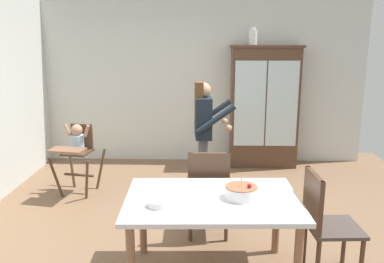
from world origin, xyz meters
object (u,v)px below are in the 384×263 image
object	(u,v)px
high_chair_with_toddler	(77,146)
china_cabinet	(264,106)
dining_chair_right_end	(323,218)
birthday_cake	(241,192)
adult_person	(204,126)
dining_chair_far_side	(208,188)
serving_bowl	(159,203)
ceramic_vase	(253,37)
dining_table	(212,208)

from	to	relation	value
high_chair_with_toddler	china_cabinet	bearing A→B (deg)	35.97
china_cabinet	dining_chair_right_end	world-z (taller)	china_cabinet
high_chair_with_toddler	birthday_cake	size ratio (longest dim) A/B	3.39
adult_person	dining_chair_far_side	distance (m)	1.15
birthday_cake	serving_bowl	xyz separation A→B (m)	(-0.68, -0.19, -0.03)
high_chair_with_toddler	dining_chair_right_end	xyz separation A→B (m)	(2.72, -1.89, -0.10)
china_cabinet	adult_person	size ratio (longest dim) A/B	1.27
dining_chair_far_side	high_chair_with_toddler	bearing A→B (deg)	-36.27
birthday_cake	high_chair_with_toddler	bearing A→B (deg)	136.38
ceramic_vase	adult_person	bearing A→B (deg)	-117.32
adult_person	dining_table	bearing A→B (deg)	178.04
dining_chair_far_side	dining_chair_right_end	size ratio (longest dim) A/B	1.00
serving_bowl	high_chair_with_toddler	bearing A→B (deg)	122.23
high_chair_with_toddler	adult_person	distance (m)	1.72
high_chair_with_toddler	adult_person	bearing A→B (deg)	4.89
high_chair_with_toddler	dining_table	distance (m)	2.60
adult_person	serving_bowl	size ratio (longest dim) A/B	8.50
high_chair_with_toddler	dining_chair_far_side	distance (m)	2.12
china_cabinet	birthday_cake	xyz separation A→B (m)	(-0.64, -3.22, -0.19)
dining_table	birthday_cake	xyz separation A→B (m)	(0.25, 0.01, 0.14)
china_cabinet	dining_chair_right_end	xyz separation A→B (m)	(0.07, -3.20, -0.42)
china_cabinet	dining_table	xyz separation A→B (m)	(-0.88, -3.23, -0.33)
dining_table	china_cabinet	bearing A→B (deg)	74.72
high_chair_with_toddler	birthday_cake	distance (m)	2.78
china_cabinet	birthday_cake	world-z (taller)	china_cabinet
high_chair_with_toddler	birthday_cake	bearing A→B (deg)	-34.04
china_cabinet	high_chair_with_toddler	distance (m)	2.97
ceramic_vase	birthday_cake	size ratio (longest dim) A/B	0.96
serving_bowl	dining_chair_far_side	distance (m)	1.01
dining_table	dining_chair_right_end	distance (m)	0.96
high_chair_with_toddler	adult_person	size ratio (longest dim) A/B	0.62
birthday_cake	serving_bowl	world-z (taller)	birthday_cake
serving_bowl	dining_chair_far_side	world-z (taller)	dining_chair_far_side
high_chair_with_toddler	dining_chair_far_side	xyz separation A→B (m)	(1.73, -1.21, -0.10)
dining_chair_right_end	ceramic_vase	bearing A→B (deg)	1.81
dining_table	dining_chair_right_end	size ratio (longest dim) A/B	1.58
dining_chair_far_side	dining_table	bearing A→B (deg)	90.75
birthday_cake	dining_chair_far_side	world-z (taller)	dining_chair_far_side
china_cabinet	adult_person	distance (m)	1.74
ceramic_vase	china_cabinet	bearing A→B (deg)	-1.01
china_cabinet	serving_bowl	size ratio (longest dim) A/B	10.83
ceramic_vase	serving_bowl	size ratio (longest dim) A/B	1.50
dining_chair_right_end	dining_table	bearing A→B (deg)	88.65
china_cabinet	dining_table	distance (m)	3.37
ceramic_vase	dining_chair_far_side	size ratio (longest dim) A/B	0.28
china_cabinet	adult_person	bearing A→B (deg)	-123.58
birthday_cake	serving_bowl	distance (m)	0.71
dining_chair_far_side	adult_person	bearing A→B (deg)	-88.56
dining_chair_far_side	ceramic_vase	bearing A→B (deg)	-106.87
high_chair_with_toddler	adult_person	xyz separation A→B (m)	(1.68, -0.14, 0.31)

